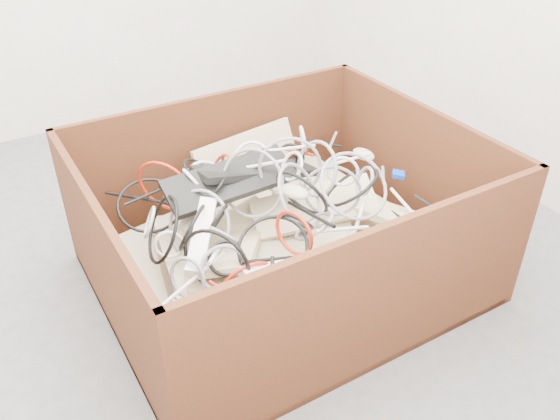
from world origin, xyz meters
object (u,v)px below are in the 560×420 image
power_strip_left (201,236)px  cardboard_box (278,250)px  vga_plug (398,174)px  power_strip_right (283,270)px

power_strip_left → cardboard_box: bearing=-40.6°
cardboard_box → power_strip_left: (-0.33, -0.08, 0.24)m
power_strip_left → vga_plug: power_strip_left is taller
power_strip_left → power_strip_right: size_ratio=1.10×
cardboard_box → power_strip_left: 0.42m
cardboard_box → power_strip_right: size_ratio=4.84×
cardboard_box → vga_plug: (0.51, -0.05, 0.20)m
cardboard_box → power_strip_right: 0.41m
power_strip_left → vga_plug: (0.84, 0.04, -0.05)m
power_strip_right → vga_plug: (0.68, 0.27, -0.01)m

